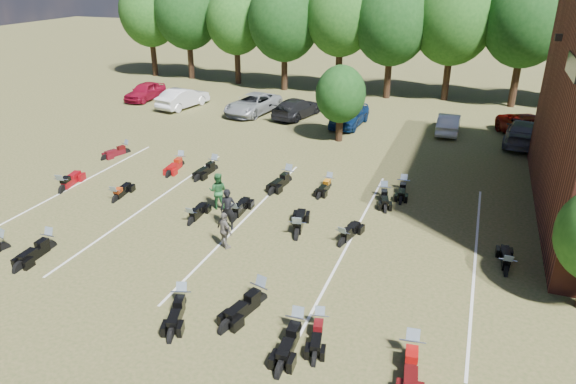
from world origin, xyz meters
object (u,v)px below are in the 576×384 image
at_px(person_green, 218,191).
at_px(person_grey, 225,231).
at_px(car_4, 349,115).
at_px(motorcycle_14, 126,153).
at_px(motorcycle_7, 63,191).
at_px(person_black, 228,209).
at_px(motorcycle_3, 260,302).
at_px(motorcycle_0, 50,249).
at_px(car_0, 145,91).

height_order(person_green, person_grey, person_green).
bearing_deg(person_grey, car_4, -61.89).
distance_m(person_grey, motorcycle_14, 13.77).
xyz_separation_m(person_grey, motorcycle_14, (-11.00, 8.24, -0.80)).
bearing_deg(motorcycle_7, person_black, 163.88).
height_order(person_grey, motorcycle_3, person_grey).
bearing_deg(person_grey, person_black, -38.80).
xyz_separation_m(person_black, person_grey, (0.63, -1.57, -0.13)).
bearing_deg(person_green, motorcycle_0, 39.57).
bearing_deg(person_grey, motorcycle_3, 163.10).
distance_m(person_black, motorcycle_0, 7.41).
distance_m(motorcycle_0, motorcycle_3, 9.49).
bearing_deg(car_0, person_black, -46.59).
bearing_deg(motorcycle_7, car_0, -80.00).
distance_m(person_green, motorcycle_14, 10.32).
relative_size(motorcycle_0, motorcycle_7, 0.96).
height_order(person_black, motorcycle_3, person_black).
bearing_deg(motorcycle_14, person_green, -10.40).
bearing_deg(car_4, person_grey, -87.24).
xyz_separation_m(person_green, motorcycle_7, (-8.40, -1.06, -0.89)).
bearing_deg(motorcycle_3, motorcycle_0, -167.82).
distance_m(motorcycle_0, motorcycle_7, 6.05).
distance_m(car_0, car_4, 18.26).
relative_size(car_0, motorcycle_0, 1.88).
distance_m(person_black, motorcycle_3, 5.72).
xyz_separation_m(car_0, motorcycle_14, (6.80, -11.89, -0.74)).
xyz_separation_m(car_4, person_grey, (-0.42, -18.79, -0.01)).
height_order(person_grey, motorcycle_0, person_grey).
xyz_separation_m(car_0, person_green, (15.79, -16.86, 0.16)).
distance_m(person_black, motorcycle_7, 9.84).
bearing_deg(car_0, person_green, -46.24).
relative_size(car_0, person_grey, 2.72).
xyz_separation_m(car_4, motorcycle_7, (-10.82, -16.58, -0.80)).
bearing_deg(motorcycle_0, motorcycle_7, 124.83).
distance_m(person_black, person_green, 2.18).
relative_size(car_4, person_green, 2.64).
height_order(car_4, person_black, person_black).
xyz_separation_m(person_black, motorcycle_7, (-9.77, 0.63, -0.93)).
height_order(car_4, motorcycle_0, car_4).
height_order(person_green, motorcycle_14, person_green).
distance_m(person_grey, motorcycle_0, 7.22).
bearing_deg(motorcycle_14, car_4, 61.28).
relative_size(person_grey, motorcycle_0, 0.69).
bearing_deg(motorcycle_0, car_0, 113.11).
height_order(person_black, person_green, person_black).
relative_size(person_green, motorcycle_14, 0.87).
distance_m(person_green, motorcycle_0, 7.55).
bearing_deg(motorcycle_3, motorcycle_14, 155.22).
distance_m(person_black, motorcycle_14, 12.37).
xyz_separation_m(car_0, car_4, (18.21, -1.34, 0.06)).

